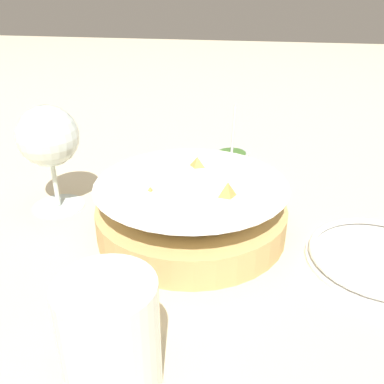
{
  "coord_description": "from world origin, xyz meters",
  "views": [
    {
      "loc": [
        -0.53,
        -0.09,
        0.32
      ],
      "look_at": [
        -0.03,
        -0.0,
        0.06
      ],
      "focal_mm": 40.0,
      "sensor_mm": 36.0,
      "label": 1
    }
  ],
  "objects_px": {
    "food_basket": "(192,210)",
    "side_plate": "(381,258)",
    "beer_mug": "(112,339)",
    "wine_glass": "(48,139)",
    "sauce_cup": "(231,160)"
  },
  "relations": [
    {
      "from": "sauce_cup",
      "to": "beer_mug",
      "type": "relative_size",
      "value": 0.91
    },
    {
      "from": "food_basket",
      "to": "wine_glass",
      "type": "relative_size",
      "value": 1.63
    },
    {
      "from": "food_basket",
      "to": "side_plate",
      "type": "height_order",
      "value": "food_basket"
    },
    {
      "from": "sauce_cup",
      "to": "wine_glass",
      "type": "bearing_deg",
      "value": 126.5
    },
    {
      "from": "food_basket",
      "to": "wine_glass",
      "type": "distance_m",
      "value": 0.23
    },
    {
      "from": "food_basket",
      "to": "sauce_cup",
      "type": "bearing_deg",
      "value": -8.81
    },
    {
      "from": "side_plate",
      "to": "wine_glass",
      "type": "bearing_deg",
      "value": 81.57
    },
    {
      "from": "food_basket",
      "to": "beer_mug",
      "type": "xyz_separation_m",
      "value": [
        -0.26,
        0.02,
        0.02
      ]
    },
    {
      "from": "beer_mug",
      "to": "food_basket",
      "type": "bearing_deg",
      "value": -5.13
    },
    {
      "from": "sauce_cup",
      "to": "beer_mug",
      "type": "distance_m",
      "value": 0.48
    },
    {
      "from": "food_basket",
      "to": "beer_mug",
      "type": "distance_m",
      "value": 0.26
    },
    {
      "from": "wine_glass",
      "to": "side_plate",
      "type": "distance_m",
      "value": 0.48
    },
    {
      "from": "food_basket",
      "to": "beer_mug",
      "type": "relative_size",
      "value": 2.08
    },
    {
      "from": "sauce_cup",
      "to": "side_plate",
      "type": "height_order",
      "value": "sauce_cup"
    },
    {
      "from": "beer_mug",
      "to": "side_plate",
      "type": "bearing_deg",
      "value": -49.99
    }
  ]
}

